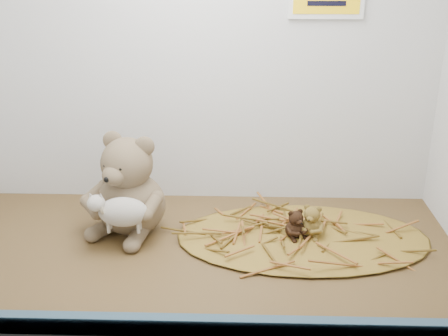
# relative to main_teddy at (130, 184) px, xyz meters

# --- Properties ---
(alcove_shell) EXTENTS (1.20, 0.60, 0.90)m
(alcove_shell) POSITION_rel_main_teddy_xyz_m (0.16, -0.01, 0.33)
(alcove_shell) COLOR #422E17
(alcove_shell) RESTS_ON ground
(front_rail) EXTENTS (1.19, 0.02, 0.04)m
(front_rail) POSITION_rel_main_teddy_xyz_m (0.16, -0.39, -0.11)
(front_rail) COLOR #344E63
(front_rail) RESTS_ON shelf_floor
(straw_bed) EXTENTS (0.60, 0.35, 0.01)m
(straw_bed) POSITION_rel_main_teddy_xyz_m (0.41, -0.03, -0.12)
(straw_bed) COLOR brown
(straw_bed) RESTS_ON shelf_floor
(main_teddy) EXTENTS (0.27, 0.28, 0.25)m
(main_teddy) POSITION_rel_main_teddy_xyz_m (0.00, 0.00, 0.00)
(main_teddy) COLOR #746847
(main_teddy) RESTS_ON shelf_floor
(toy_lamb) EXTENTS (0.15, 0.09, 0.10)m
(toy_lamb) POSITION_rel_main_teddy_xyz_m (0.00, -0.09, -0.03)
(toy_lamb) COLOR beige
(toy_lamb) RESTS_ON main_teddy
(mini_teddy_tan) EXTENTS (0.08, 0.09, 0.08)m
(mini_teddy_tan) POSITION_rel_main_teddy_xyz_m (0.43, -0.03, -0.07)
(mini_teddy_tan) COLOR brown
(mini_teddy_tan) RESTS_ON straw_bed
(mini_teddy_brown) EXTENTS (0.08, 0.08, 0.07)m
(mini_teddy_brown) POSITION_rel_main_teddy_xyz_m (0.39, -0.04, -0.08)
(mini_teddy_brown) COLOR black
(mini_teddy_brown) RESTS_ON straw_bed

